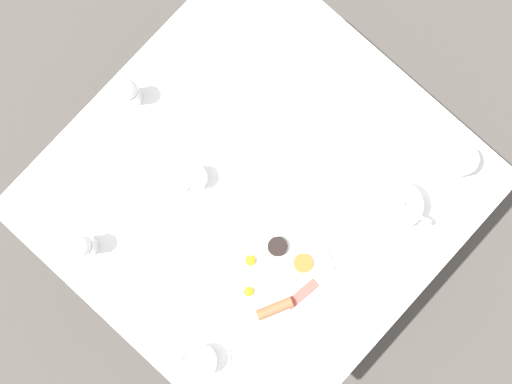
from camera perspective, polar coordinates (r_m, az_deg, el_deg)
name	(u,v)px	position (r m, az deg, el deg)	size (l,w,h in m)	color
ground_plane	(256,210)	(2.34, 0.00, -1.76)	(8.00, 8.00, 0.00)	#4C4742
table	(256,195)	(1.66, 0.00, -0.30)	(1.02, 0.99, 0.77)	white
breakfast_plate	(275,278)	(1.57, 1.84, -8.17)	(0.30, 0.30, 0.04)	white
teapot_near	(396,206)	(1.57, 13.21, -1.34)	(0.12, 0.20, 0.12)	white
teacup_with_saucer_left	(202,361)	(1.58, -5.21, -15.72)	(0.15, 0.15, 0.06)	white
water_glass_tall	(455,161)	(1.62, 18.46, 2.80)	(0.08, 0.08, 0.11)	white
creamer_jug	(195,178)	(1.56, -5.83, 1.35)	(0.09, 0.06, 0.06)	white
pepper_grinder	(84,246)	(1.58, -16.06, -4.95)	(0.05, 0.05, 0.11)	#BCBCC1
salt_grinder	(130,92)	(1.60, -11.94, 9.28)	(0.05, 0.05, 0.11)	#BCBCC1
napkin_folded	(312,121)	(1.61, 5.32, 6.79)	(0.19, 0.16, 0.01)	white
fork_by_plate	(104,178)	(1.63, -14.26, 1.32)	(0.17, 0.07, 0.00)	silver
knife_by_plate	(192,87)	(1.64, -6.13, 9.92)	(0.02, 0.22, 0.00)	silver
spoon_for_tea	(255,3)	(1.71, -0.11, 17.55)	(0.16, 0.02, 0.00)	silver
fork_spare	(149,285)	(1.60, -10.19, -8.76)	(0.06, 0.18, 0.00)	silver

